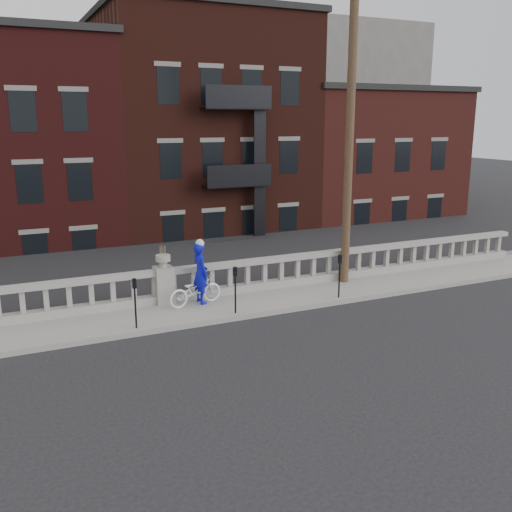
{
  "coord_description": "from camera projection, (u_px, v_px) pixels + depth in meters",
  "views": [
    {
      "loc": [
        -4.39,
        -12.11,
        5.56
      ],
      "look_at": [
        2.7,
        3.2,
        1.48
      ],
      "focal_mm": 40.0,
      "sensor_mm": 36.0,
      "label": 1
    }
  ],
  "objects": [
    {
      "name": "ground",
      "position": [
        210.0,
        355.0,
        13.78
      ],
      "size": [
        120.0,
        120.0,
        0.0
      ],
      "primitive_type": "plane",
      "color": "black",
      "rests_on": "ground"
    },
    {
      "name": "sidewalk",
      "position": [
        174.0,
        314.0,
        16.41
      ],
      "size": [
        32.0,
        2.2,
        0.15
      ],
      "primitive_type": "cube",
      "color": "gray",
      "rests_on": "ground"
    },
    {
      "name": "balustrade",
      "position": [
        164.0,
        287.0,
        17.11
      ],
      "size": [
        28.0,
        0.34,
        1.03
      ],
      "color": "gray",
      "rests_on": "sidewalk"
    },
    {
      "name": "planter_pedestal",
      "position": [
        164.0,
        281.0,
        17.07
      ],
      "size": [
        0.55,
        0.55,
        1.76
      ],
      "color": "gray",
      "rests_on": "sidewalk"
    },
    {
      "name": "lower_level",
      "position": [
        83.0,
        169.0,
        33.71
      ],
      "size": [
        80.0,
        44.0,
        20.8
      ],
      "color": "#605E59",
      "rests_on": "ground"
    },
    {
      "name": "utility_pole",
      "position": [
        350.0,
        129.0,
        18.26
      ],
      "size": [
        1.6,
        0.28,
        10.0
      ],
      "color": "#422D1E",
      "rests_on": "sidewalk"
    },
    {
      "name": "parking_meter_b",
      "position": [
        135.0,
        298.0,
        14.92
      ],
      "size": [
        0.1,
        0.09,
        1.36
      ],
      "color": "black",
      "rests_on": "sidewalk"
    },
    {
      "name": "parking_meter_c",
      "position": [
        235.0,
        285.0,
        16.08
      ],
      "size": [
        0.1,
        0.09,
        1.36
      ],
      "color": "black",
      "rests_on": "sidewalk"
    },
    {
      "name": "parking_meter_d",
      "position": [
        340.0,
        271.0,
        17.5
      ],
      "size": [
        0.1,
        0.09,
        1.36
      ],
      "color": "black",
      "rests_on": "sidewalk"
    },
    {
      "name": "bicycle",
      "position": [
        195.0,
        290.0,
        16.89
      ],
      "size": [
        1.8,
        0.92,
        0.9
      ],
      "primitive_type": "imported",
      "rotation": [
        0.0,
        0.0,
        1.77
      ],
      "color": "white",
      "rests_on": "sidewalk"
    },
    {
      "name": "cyclist",
      "position": [
        200.0,
        273.0,
        16.98
      ],
      "size": [
        0.49,
        0.7,
        1.85
      ],
      "primitive_type": "imported",
      "rotation": [
        0.0,
        0.0,
        1.64
      ],
      "color": "#0B0FAD",
      "rests_on": "sidewalk"
    }
  ]
}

